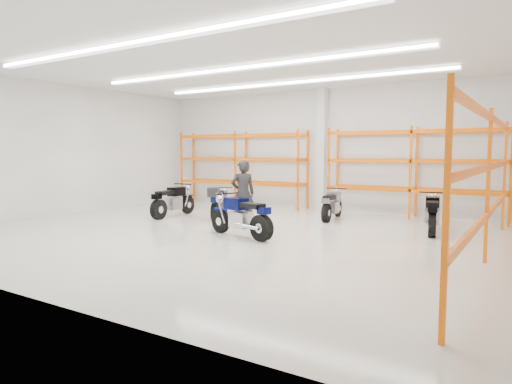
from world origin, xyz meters
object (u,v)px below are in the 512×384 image
Objects in this scene: motorcycle_back_b at (219,203)px; structural_column at (322,150)px; motorcycle_back_d at (432,215)px; motorcycle_main at (243,217)px; motorcycle_back_a at (172,202)px; motorcycle_back_c at (332,206)px; standing_man at (243,193)px.

structural_column is at bearing 63.40° from motorcycle_back_b.
motorcycle_back_d is 5.63m from structural_column.
motorcycle_main is 0.49× the size of structural_column.
structural_column reaches higher than motorcycle_main.
motorcycle_main is at bearing -24.02° from motorcycle_back_a.
motorcycle_back_b is 3.65m from motorcycle_back_c.
motorcycle_back_a is at bearing -48.91° from standing_man.
standing_man reaches higher than motorcycle_back_c.
structural_column reaches higher than motorcycle_back_a.
motorcycle_back_b is 6.49m from motorcycle_back_d.
standing_man is 0.43× the size of structural_column.
motorcycle_main is 5.09m from motorcycle_back_d.
standing_man reaches higher than motorcycle_back_a.
motorcycle_back_a is at bearing -155.00° from motorcycle_back_c.
motorcycle_back_b is (-2.49, 2.31, -0.00)m from motorcycle_main.
motorcycle_back_d is at bearing 8.26° from motorcycle_back_b.
motorcycle_back_c is at bearing -167.52° from standing_man.
motorcycle_main is 1.03× the size of motorcycle_back_d.
motorcycle_back_a is 0.49× the size of structural_column.
motorcycle_back_d is (8.00, 1.43, -0.01)m from motorcycle_back_a.
motorcycle_back_d is 0.48× the size of structural_column.
standing_man is (3.07, -0.30, 0.45)m from motorcycle_back_a.
motorcycle_back_d is at bearing 39.58° from motorcycle_main.
motorcycle_back_a is 1.66m from motorcycle_back_b.
motorcycle_back_d is (3.21, -0.80, 0.04)m from motorcycle_back_c.
motorcycle_back_a is 5.82m from structural_column.
standing_man is at bearing -160.68° from motorcycle_back_d.
motorcycle_back_b is at bearing -116.60° from structural_column.
motorcycle_main is 1.11× the size of motorcycle_back_b.
standing_man is at bearing -28.27° from motorcycle_back_b.
motorcycle_main is at bearing 80.36° from standing_man.
motorcycle_back_c is 3.04m from structural_column.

